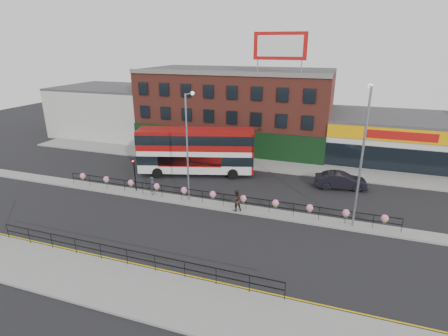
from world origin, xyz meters
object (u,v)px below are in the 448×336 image
(car, at_px, (341,181))
(lamp_column_west, at_px, (188,139))
(pedestrian_b, at_px, (236,200))
(lamp_column_east, at_px, (363,146))
(pedestrian_a, at_px, (153,186))
(double_decker_bus, at_px, (196,147))

(car, xyz_separation_m, lamp_column_west, (-12.81, -7.40, 4.96))
(pedestrian_b, distance_m, lamp_column_east, 10.73)
(lamp_column_east, bearing_deg, pedestrian_a, 179.91)
(double_decker_bus, relative_size, pedestrian_b, 6.69)
(pedestrian_b, distance_m, lamp_column_west, 6.65)
(car, distance_m, lamp_column_east, 9.50)
(car, distance_m, pedestrian_a, 18.15)
(pedestrian_b, bearing_deg, lamp_column_east, 147.51)
(double_decker_bus, distance_m, pedestrian_a, 7.16)
(double_decker_bus, distance_m, lamp_column_east, 17.70)
(car, distance_m, pedestrian_b, 11.66)
(pedestrian_b, bearing_deg, pedestrian_a, -42.16)
(car, distance_m, lamp_column_west, 15.61)
(double_decker_bus, height_order, pedestrian_b, double_decker_bus)
(double_decker_bus, bearing_deg, pedestrian_b, -47.79)
(pedestrian_a, relative_size, pedestrian_b, 0.92)
(double_decker_bus, height_order, lamp_column_east, lamp_column_east)
(pedestrian_b, height_order, lamp_column_west, lamp_column_west)
(car, bearing_deg, double_decker_bus, 83.34)
(double_decker_bus, distance_m, lamp_column_west, 7.38)
(lamp_column_west, distance_m, lamp_column_east, 13.93)
(car, height_order, lamp_column_west, lamp_column_west)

